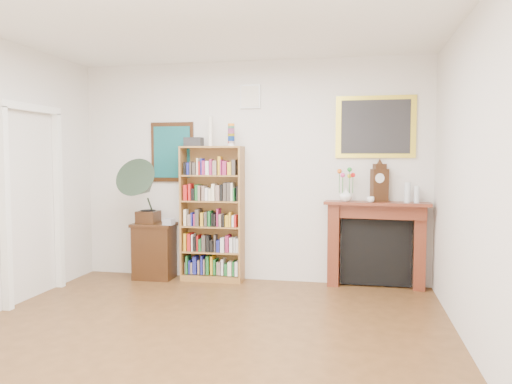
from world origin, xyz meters
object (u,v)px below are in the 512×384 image
flower_vase (346,195)px  bottle_right (417,194)px  cd_stack (169,222)px  mantel_clock (379,183)px  fireplace (376,237)px  side_cabinet (154,251)px  bookshelf (212,206)px  teacup (371,199)px  bottle_left (407,192)px  gramophone (143,187)px

flower_vase → bottle_right: size_ratio=0.81×
cd_stack → bottle_right: bottle_right is taller
mantel_clock → fireplace: bearing=134.8°
side_cabinet → bookshelf: bearing=2.5°
bottle_right → side_cabinet: bearing=-179.1°
fireplace → flower_vase: 0.64m
fireplace → mantel_clock: (0.03, -0.01, 0.66)m
side_cabinet → cd_stack: cd_stack is taller
fireplace → teacup: bearing=-117.4°
bookshelf → mantel_clock: size_ratio=4.36×
fireplace → side_cabinet: bearing=-173.0°
cd_stack → flower_vase: (2.20, 0.16, 0.36)m
bottle_left → gramophone: bearing=-176.5°
gramophone → teacup: size_ratio=9.87×
fireplace → bottle_right: bearing=-3.9°
bookshelf → bottle_left: bookshelf is taller
mantel_clock → bottle_left: (0.32, -0.04, -0.10)m
bookshelf → mantel_clock: 2.10m
gramophone → flower_vase: bearing=6.2°
side_cabinet → flower_vase: bearing=-0.3°
gramophone → mantel_clock: bearing=6.9°
side_cabinet → cd_stack: bearing=-25.7°
fireplace → gramophone: (-2.90, -0.25, 0.59)m
flower_vase → fireplace: bearing=11.6°
side_cabinet → flower_vase: flower_vase is taller
bookshelf → cd_stack: bookshelf is taller
gramophone → teacup: gramophone is taller
bookshelf → gramophone: (-0.85, -0.19, 0.24)m
side_cabinet → fireplace: fireplace is taller
mantel_clock → flower_vase: (-0.39, -0.06, -0.14)m
cd_stack → teacup: 2.51m
side_cabinet → cd_stack: 0.49m
side_cabinet → fireplace: 2.83m
side_cabinet → gramophone: bearing=-123.0°
bottle_right → flower_vase: bearing=-179.4°
flower_vase → gramophone: bearing=-176.0°
fireplace → gramophone: bearing=-170.5°
bookshelf → flower_vase: bookshelf is taller
bookshelf → bottle_left: size_ratio=8.26×
cd_stack → bottle_right: bearing=3.2°
cd_stack → mantel_clock: 2.65m
side_cabinet → mantel_clock: 2.99m
flower_vase → bottle_right: 0.82m
side_cabinet → fireplace: size_ratio=0.58×
side_cabinet → flower_vase: 2.57m
fireplace → bottle_right: 0.71m
gramophone → flower_vase: gramophone is taller
gramophone → bottle_right: (3.35, 0.19, -0.05)m
mantel_clock → flower_vase: bearing=167.2°
bottle_left → bottle_right: size_ratio=1.20×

